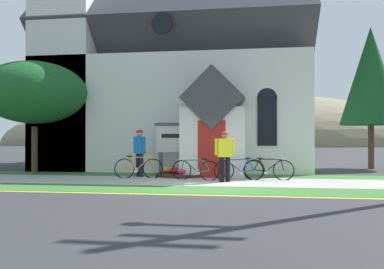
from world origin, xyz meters
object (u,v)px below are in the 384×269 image
at_px(bicycle_white, 269,169).
at_px(cyclist_in_white_jersey, 140,149).
at_px(cyclist_in_green_jersey, 225,152).
at_px(yard_deciduous_tree, 35,93).
at_px(bicycle_silver, 239,170).
at_px(church_sign, 183,140).
at_px(roadside_conifer, 371,76).
at_px(bicycle_yellow, 138,168).
at_px(bicycle_black, 196,170).

relative_size(bicycle_white, cyclist_in_white_jersey, 0.97).
bearing_deg(cyclist_in_green_jersey, yard_deciduous_tree, 163.09).
distance_m(bicycle_silver, cyclist_in_green_jersey, 1.02).
relative_size(church_sign, bicycle_silver, 1.33).
distance_m(bicycle_silver, roadside_conifer, 9.40).
bearing_deg(bicycle_yellow, cyclist_in_white_jersey, 101.38).
distance_m(roadside_conifer, yard_deciduous_tree, 15.31).
bearing_deg(cyclist_in_white_jersey, cyclist_in_green_jersey, -21.81).
bearing_deg(bicycle_black, bicycle_yellow, 171.84).
height_order(bicycle_white, yard_deciduous_tree, yard_deciduous_tree).
relative_size(cyclist_in_white_jersey, yard_deciduous_tree, 0.38).
relative_size(cyclist_in_green_jersey, roadside_conifer, 0.25).
distance_m(bicycle_yellow, cyclist_in_white_jersey, 0.86).
relative_size(bicycle_black, cyclist_in_green_jersey, 1.00).
bearing_deg(bicycle_black, bicycle_white, 9.58).
distance_m(cyclist_in_white_jersey, cyclist_in_green_jersey, 3.51).
distance_m(bicycle_black, yard_deciduous_tree, 7.99).
height_order(bicycle_black, roadside_conifer, roadside_conifer).
bearing_deg(bicycle_silver, bicycle_yellow, 178.51).
bearing_deg(church_sign, bicycle_black, -67.81).
xyz_separation_m(church_sign, yard_deciduous_tree, (-6.41, 0.24, 1.97)).
distance_m(bicycle_silver, yard_deciduous_tree, 9.29).
distance_m(church_sign, cyclist_in_green_jersey, 2.87).
bearing_deg(roadside_conifer, bicycle_black, -141.22).
distance_m(bicycle_white, roadside_conifer, 8.63).
bearing_deg(bicycle_silver, church_sign, 144.80).
height_order(bicycle_black, cyclist_in_green_jersey, cyclist_in_green_jersey).
bearing_deg(church_sign, bicycle_silver, -35.20).
xyz_separation_m(bicycle_silver, bicycle_white, (1.02, 0.21, 0.01)).
relative_size(roadside_conifer, yard_deciduous_tree, 1.45).
relative_size(bicycle_yellow, bicycle_white, 1.02).
xyz_separation_m(bicycle_white, cyclist_in_green_jersey, (-1.47, -0.89, 0.61)).
height_order(church_sign, cyclist_in_white_jersey, church_sign).
bearing_deg(bicycle_silver, yard_deciduous_tree, 168.21).
bearing_deg(bicycle_black, yard_deciduous_tree, 164.26).
xyz_separation_m(bicycle_white, roadside_conifer, (5.09, 5.68, 4.03)).
bearing_deg(church_sign, roadside_conifer, 27.55).
bearing_deg(church_sign, cyclist_in_green_jersey, -51.92).
height_order(bicycle_yellow, bicycle_silver, bicycle_yellow).
bearing_deg(bicycle_black, bicycle_silver, 8.09).
distance_m(bicycle_black, bicycle_white, 2.53).
relative_size(church_sign, cyclist_in_green_jersey, 1.36).
distance_m(bicycle_silver, bicycle_white, 1.04).
distance_m(cyclist_in_green_jersey, yard_deciduous_tree, 8.85).
bearing_deg(roadside_conifer, bicycle_yellow, -149.18).
height_order(bicycle_silver, bicycle_white, bicycle_silver).
height_order(bicycle_yellow, roadside_conifer, roadside_conifer).
relative_size(bicycle_yellow, yard_deciduous_tree, 0.37).
bearing_deg(yard_deciduous_tree, cyclist_in_white_jersey, -13.49).
xyz_separation_m(church_sign, bicycle_silver, (2.20, -1.55, -1.03)).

